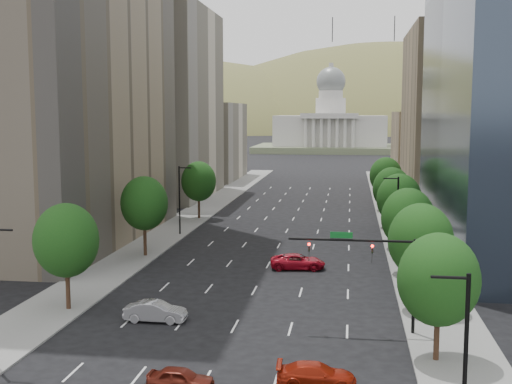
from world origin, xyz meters
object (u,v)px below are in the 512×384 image
at_px(car_red_near, 316,375).
at_px(car_silver, 156,311).
at_px(traffic_signal, 379,263).
at_px(car_maroon, 181,379).
at_px(capitol, 330,130).
at_px(car_red_far, 298,262).

bearing_deg(car_red_near, car_silver, 48.90).
relative_size(traffic_signal, car_maroon, 2.34).
distance_m(capitol, car_red_far, 201.22).
bearing_deg(car_silver, car_red_near, -128.09).
distance_m(car_maroon, car_silver, 12.88).
xyz_separation_m(car_maroon, car_red_far, (4.30, 30.20, 0.11)).
relative_size(capitol, car_red_near, 12.86).
height_order(traffic_signal, car_red_far, traffic_signal).
bearing_deg(car_maroon, car_red_far, -6.61).
distance_m(capitol, car_maroon, 231.38).
distance_m(traffic_signal, capitol, 219.99).
xyz_separation_m(traffic_signal, car_maroon, (-11.64, -11.53, -4.51)).
xyz_separation_m(capitol, car_red_far, (3.20, -201.04, -7.80)).
bearing_deg(capitol, car_maroon, -90.27).
distance_m(traffic_signal, car_silver, 17.30).
bearing_deg(capitol, car_red_near, -88.35).
distance_m(car_red_near, car_maroon, 7.89).
distance_m(car_silver, car_red_far, 20.63).
height_order(car_maroon, car_silver, car_silver).
bearing_deg(car_red_near, capitol, -1.11).
bearing_deg(car_red_near, traffic_signal, -24.55).
relative_size(capitol, car_maroon, 15.39).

